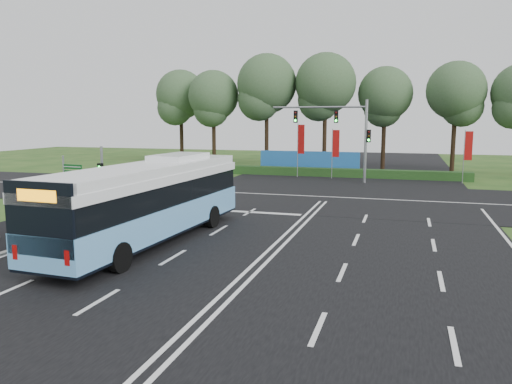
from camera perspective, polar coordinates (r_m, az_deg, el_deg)
ground at (r=23.48m, az=3.29°, el=-5.02°), size 120.00×120.00×0.00m
road_main at (r=23.48m, az=3.29°, el=-4.97°), size 20.00×120.00×0.04m
road_cross at (r=35.05m, az=7.89°, el=-0.57°), size 120.00×14.00×0.05m
bike_path at (r=26.75m, az=-25.51°, el=-4.11°), size 5.00×18.00×0.06m
kerb_strip at (r=25.21m, az=-21.45°, el=-4.52°), size 0.25×18.00×0.12m
city_bus at (r=22.21m, az=-12.05°, el=-1.00°), size 3.37×13.17×3.75m
pedestrian_signal at (r=30.77m, az=-17.19°, el=1.78°), size 0.32×0.43×3.83m
street_sign at (r=29.53m, az=-20.64°, el=1.53°), size 1.33×0.22×3.41m
banner_flag_left at (r=46.35m, az=5.07°, el=5.64°), size 0.71×0.28×5.00m
banner_flag_mid at (r=45.49m, az=9.01°, el=5.16°), size 0.67×0.10×4.53m
banner_flag_right at (r=45.19m, az=23.01°, el=4.56°), size 0.66×0.13×4.50m
traffic_light_gantry at (r=43.03m, az=10.07°, el=7.24°), size 8.41×0.28×7.00m
hedge at (r=47.29m, az=10.26°, el=2.14°), size 22.00×1.20×0.80m
blue_hoarding at (r=50.28m, az=6.08°, el=3.40°), size 10.00×0.30×2.20m
eucalyptus_row at (r=54.03m, az=7.66°, el=11.47°), size 41.37×7.75×12.34m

